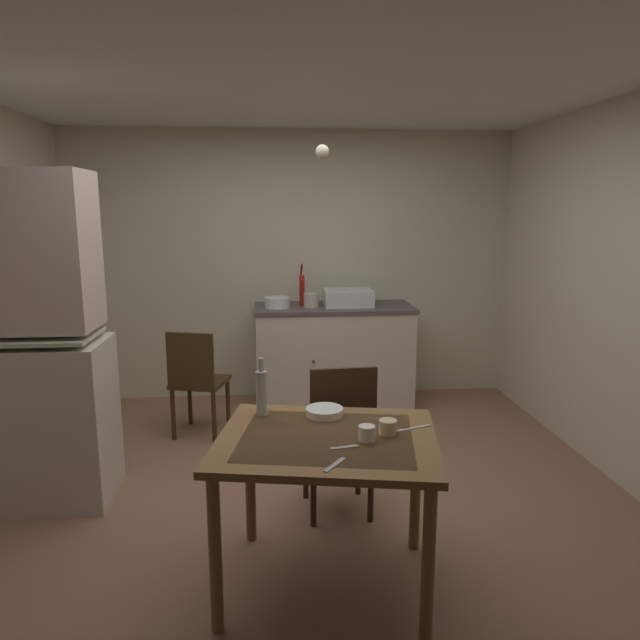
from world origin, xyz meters
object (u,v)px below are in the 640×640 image
at_px(chair_far_side, 340,438).
at_px(dining_table, 327,458).
at_px(hand_pump, 302,287).
at_px(mixing_bowl_counter, 277,302).
at_px(teacup_cream, 388,427).
at_px(glass_bottle, 261,392).
at_px(sink_basin, 348,297).
at_px(chair_by_counter, 197,380).
at_px(hutch_cabinet, 33,353).
at_px(serving_bowl_wide, 325,412).

bearing_deg(chair_far_side, dining_table, -102.29).
height_order(hand_pump, chair_far_side, hand_pump).
distance_m(dining_table, chair_far_side, 0.68).
xyz_separation_m(mixing_bowl_counter, teacup_cream, (0.48, -2.60, -0.18)).
bearing_deg(glass_bottle, dining_table, -46.34).
height_order(sink_basin, chair_by_counter, sink_basin).
relative_size(hutch_cabinet, serving_bowl_wide, 10.67).
distance_m(hutch_cabinet, hand_pump, 2.43).
bearing_deg(chair_far_side, hutch_cabinet, 168.58).
bearing_deg(mixing_bowl_counter, hand_pump, 22.48).
bearing_deg(mixing_bowl_counter, chair_far_side, -80.41).
relative_size(mixing_bowl_counter, chair_by_counter, 0.26).
bearing_deg(sink_basin, dining_table, -99.76).
bearing_deg(hand_pump, glass_bottle, -98.19).
xyz_separation_m(chair_by_counter, glass_bottle, (0.54, -1.64, 0.42)).
bearing_deg(glass_bottle, chair_far_side, 35.78).
height_order(hand_pump, glass_bottle, hand_pump).
xyz_separation_m(dining_table, chair_far_side, (0.14, 0.64, -0.17)).
height_order(serving_bowl_wide, teacup_cream, teacup_cream).
bearing_deg(chair_by_counter, dining_table, -66.58).
height_order(hutch_cabinet, chair_far_side, hutch_cabinet).
bearing_deg(glass_bottle, teacup_cream, -27.74).
bearing_deg(glass_bottle, hand_pump, 81.81).
relative_size(hand_pump, chair_by_counter, 0.44).
height_order(hand_pump, chair_by_counter, hand_pump).
bearing_deg(hand_pump, dining_table, -90.79).
height_order(teacup_cream, glass_bottle, glass_bottle).
xyz_separation_m(chair_far_side, glass_bottle, (-0.45, -0.32, 0.40)).
relative_size(chair_far_side, serving_bowl_wide, 4.96).
distance_m(dining_table, serving_bowl_wide, 0.31).
bearing_deg(serving_bowl_wide, chair_far_side, 71.19).
distance_m(mixing_bowl_counter, teacup_cream, 2.66).
bearing_deg(dining_table, serving_bowl_wide, 86.73).
bearing_deg(teacup_cream, mixing_bowl_counter, 100.51).
xyz_separation_m(serving_bowl_wide, teacup_cream, (0.27, -0.27, 0.01)).
xyz_separation_m(hutch_cabinet, chair_far_side, (1.84, -0.37, -0.46)).
bearing_deg(dining_table, chair_far_side, 77.71).
relative_size(sink_basin, chair_by_counter, 0.50).
bearing_deg(dining_table, hand_pump, 89.21).
bearing_deg(serving_bowl_wide, sink_basin, 79.49).
bearing_deg(serving_bowl_wide, hand_pump, 89.50).
bearing_deg(hand_pump, sink_basin, -6.13).
bearing_deg(sink_basin, serving_bowl_wide, -100.51).
bearing_deg(serving_bowl_wide, teacup_cream, -44.67).
distance_m(sink_basin, dining_table, 2.72).
height_order(hutch_cabinet, mixing_bowl_counter, hutch_cabinet).
xyz_separation_m(mixing_bowl_counter, serving_bowl_wide, (0.21, -2.33, -0.19)).
relative_size(chair_far_side, teacup_cream, 11.16).
distance_m(chair_far_side, chair_by_counter, 1.65).
relative_size(hand_pump, dining_table, 0.34).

